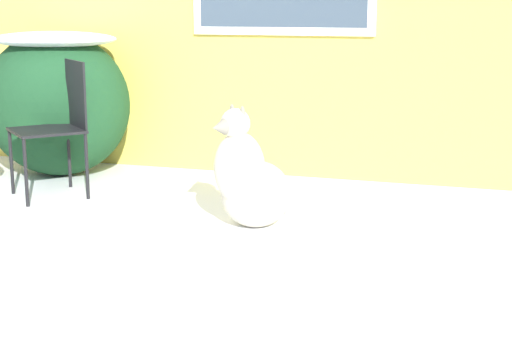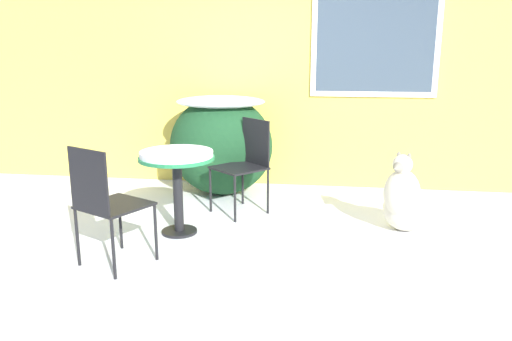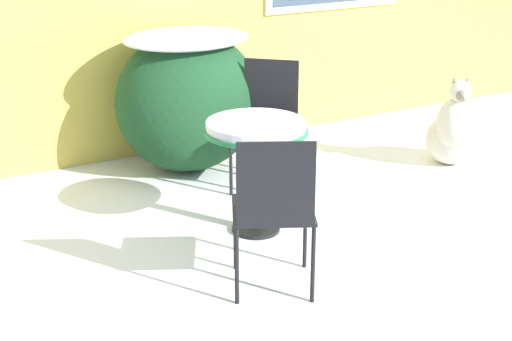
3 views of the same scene
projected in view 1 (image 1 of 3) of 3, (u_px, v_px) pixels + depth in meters
shrub_left at (57, 99)px, 6.06m from camera, size 1.16×0.98×1.11m
patio_chair_near_table at (58, 121)px, 5.41m from camera, size 0.64×0.64×0.94m
dog at (250, 182)px, 4.66m from camera, size 0.58×0.61×0.75m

